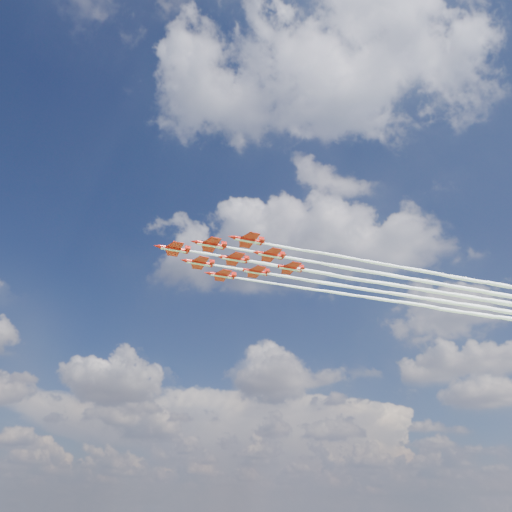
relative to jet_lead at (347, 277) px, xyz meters
name	(u,v)px	position (x,y,z in m)	size (l,w,h in m)	color
jet_lead	(347,277)	(0.00, 0.00, 0.00)	(114.95, 81.40, 3.06)	#B9120A
jet_row2_port	(382,274)	(12.79, 0.10, 0.00)	(114.95, 81.40, 3.06)	#B9120A
jet_row2_starb	(361,288)	(4.52, 11.96, 0.00)	(114.95, 81.40, 3.06)	#B9120A
jet_row3_port	(418,270)	(25.57, 0.21, 0.00)	(114.95, 81.40, 3.06)	#B9120A
jet_row3_centre	(395,285)	(17.31, 12.06, 0.00)	(114.95, 81.40, 3.06)	#B9120A
jet_row3_starb	(374,298)	(9.05, 23.92, 0.00)	(114.95, 81.40, 3.06)	#B9120A
jet_row4_port	(429,282)	(30.09, 12.17, 0.00)	(114.95, 81.40, 3.06)	#B9120A
jet_row4_starb	(406,296)	(21.83, 24.02, 0.00)	(114.95, 81.40, 3.06)	#B9120A
jet_tail	(439,293)	(34.62, 24.13, 0.00)	(114.95, 81.40, 3.06)	#B9120A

